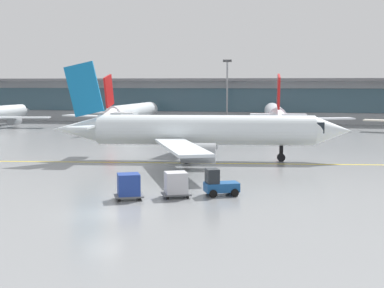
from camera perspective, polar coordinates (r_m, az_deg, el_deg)
name	(u,v)px	position (r m, az deg, el deg)	size (l,w,h in m)	color
ground_plane	(102,214)	(37.09, -9.28, -7.19)	(400.00, 400.00, 0.00)	gray
taxiway_centreline_stripe	(202,163)	(59.35, 1.09, -2.00)	(110.00, 0.36, 0.01)	yellow
terminal_concourse	(237,100)	(122.37, 4.68, 4.60)	(217.28, 11.00, 9.60)	#9EA3A8
gate_airplane_2	(133,112)	(105.56, -6.17, 3.29)	(28.39, 30.54, 10.12)	white
gate_airplane_3	(275,114)	(100.97, 8.58, 3.11)	(28.33, 30.56, 10.12)	silver
taxiing_regional_jet	(202,131)	(60.94, 1.00, 1.36)	(33.43, 30.89, 11.07)	white
baggage_tug	(219,184)	(42.41, 2.80, -4.17)	(2.94, 2.39, 2.10)	#194C8C
cargo_dolly_lead	(176,184)	(41.63, -1.67, -4.14)	(2.56, 2.29, 1.94)	#595B60
cargo_dolly_trailing	(129,186)	(41.13, -6.60, -4.31)	(2.56, 2.29, 1.94)	#595B60
apron_light_mast_1	(227,89)	(114.67, 3.67, 5.73)	(1.80, 0.36, 13.42)	gray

